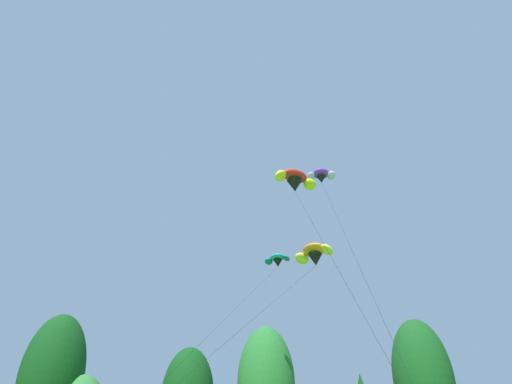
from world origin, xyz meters
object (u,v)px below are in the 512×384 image
at_px(parafoil_kite_far_orange, 314,254).
at_px(parafoil_kite_low_purple, 321,176).
at_px(parafoil_kite_high_teal, 277,260).
at_px(parafoil_kite_mid_red_yellow, 295,181).

relative_size(parafoil_kite_far_orange, parafoil_kite_low_purple, 0.68).
relative_size(parafoil_kite_high_teal, parafoil_kite_mid_red_yellow, 1.12).
height_order(parafoil_kite_high_teal, parafoil_kite_far_orange, parafoil_kite_high_teal).
height_order(parafoil_kite_high_teal, parafoil_kite_low_purple, parafoil_kite_low_purple).
xyz_separation_m(parafoil_kite_mid_red_yellow, parafoil_kite_low_purple, (3.83, 10.20, 7.10)).
height_order(parafoil_kite_mid_red_yellow, parafoil_kite_far_orange, parafoil_kite_mid_red_yellow).
bearing_deg(parafoil_kite_low_purple, parafoil_kite_high_teal, 143.09).
distance_m(parafoil_kite_mid_red_yellow, parafoil_kite_far_orange, 9.78).
bearing_deg(parafoil_kite_mid_red_yellow, parafoil_kite_low_purple, 69.43).
relative_size(parafoil_kite_mid_red_yellow, parafoil_kite_low_purple, 0.70).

